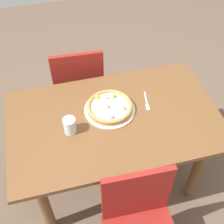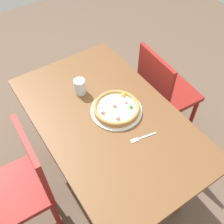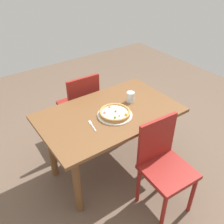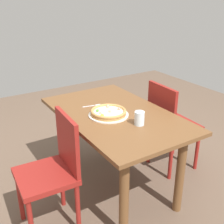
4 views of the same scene
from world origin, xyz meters
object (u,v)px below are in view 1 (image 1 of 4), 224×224
(pizza, at_px, (110,107))
(drinking_glass, at_px, (70,126))
(dining_table, at_px, (114,131))
(chair_near, at_px, (78,85))
(plate, at_px, (110,110))
(fork, at_px, (147,102))

(pizza, bearing_deg, drinking_glass, 21.64)
(dining_table, height_order, chair_near, chair_near)
(dining_table, height_order, drinking_glass, drinking_glass)
(pizza, distance_m, drinking_glass, 0.29)
(pizza, relative_size, drinking_glass, 2.74)
(dining_table, height_order, plate, plate)
(pizza, xyz_separation_m, drinking_glass, (0.27, 0.11, 0.02))
(fork, bearing_deg, dining_table, -61.23)
(dining_table, relative_size, drinking_glass, 12.49)
(plate, bearing_deg, pizza, -123.72)
(chair_near, height_order, pizza, chair_near)
(chair_near, distance_m, fork, 0.70)
(chair_near, height_order, fork, chair_near)
(fork, xyz_separation_m, drinking_glass, (0.52, 0.11, 0.05))
(plate, relative_size, fork, 1.98)
(chair_near, bearing_deg, fork, -51.77)
(plate, height_order, drinking_glass, drinking_glass)
(plate, height_order, pizza, pizza)
(plate, distance_m, drinking_glass, 0.30)
(chair_near, xyz_separation_m, fork, (-0.38, 0.54, 0.25))
(pizza, bearing_deg, dining_table, 98.09)
(dining_table, bearing_deg, fork, -162.01)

